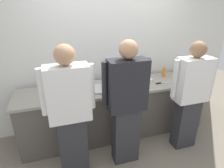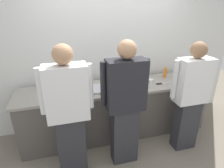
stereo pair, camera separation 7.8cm
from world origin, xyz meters
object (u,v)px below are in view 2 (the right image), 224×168
object	(u,v)px
plate_stack_front	(48,89)
ramekin_orange_sauce	(150,80)
chef_far_right	(190,96)
squeeze_bottle_primary	(165,72)
mixing_bowl_steel	(121,83)
squeeze_bottle_secondary	(65,86)
ramekin_yellow_sauce	(185,78)
chefs_knife	(163,83)
chef_center	(125,103)
sheet_tray	(88,89)
plate_stack_rear	(139,80)
ramekin_green_sauce	(61,95)
ramekin_red_sauce	(47,97)
chef_near_left	(69,112)

from	to	relation	value
plate_stack_front	ramekin_orange_sauce	world-z (taller)	plate_stack_front
chef_far_right	squeeze_bottle_primary	world-z (taller)	chef_far_right
chef_far_right	ramekin_orange_sauce	size ratio (longest dim) A/B	18.32
mixing_bowl_steel	squeeze_bottle_secondary	distance (m)	0.85
ramekin_yellow_sauce	chefs_knife	world-z (taller)	ramekin_yellow_sauce
chef_center	ramekin_orange_sauce	bearing A→B (deg)	44.01
chef_center	sheet_tray	size ratio (longest dim) A/B	3.69
chef_far_right	sheet_tray	bearing A→B (deg)	156.18
squeeze_bottle_primary	chef_center	bearing A→B (deg)	-142.77
plate_stack_front	sheet_tray	size ratio (longest dim) A/B	0.44
mixing_bowl_steel	sheet_tray	world-z (taller)	mixing_bowl_steel
plate_stack_rear	ramekin_orange_sauce	distance (m)	0.20
squeeze_bottle_secondary	ramekin_green_sauce	world-z (taller)	squeeze_bottle_secondary
plate_stack_rear	plate_stack_front	bearing A→B (deg)	177.71
ramekin_green_sauce	ramekin_red_sauce	size ratio (longest dim) A/B	0.98
ramekin_green_sauce	ramekin_yellow_sauce	bearing A→B (deg)	3.00
chef_center	ramekin_red_sauce	distance (m)	1.08
mixing_bowl_steel	ramekin_green_sauce	size ratio (longest dim) A/B	3.72
ramekin_green_sauce	ramekin_yellow_sauce	size ratio (longest dim) A/B	1.17
plate_stack_front	ramekin_yellow_sauce	world-z (taller)	plate_stack_front
chef_far_right	ramekin_red_sauce	world-z (taller)	chef_far_right
ramekin_orange_sauce	chefs_knife	size ratio (longest dim) A/B	0.33
chefs_knife	ramekin_yellow_sauce	bearing A→B (deg)	10.09
chef_center	squeeze_bottle_secondary	size ratio (longest dim) A/B	9.70
plate_stack_rear	ramekin_red_sauce	size ratio (longest dim) A/B	2.26
chef_far_right	mixing_bowl_steel	world-z (taller)	chef_far_right
mixing_bowl_steel	ramekin_yellow_sauce	world-z (taller)	mixing_bowl_steel
ramekin_orange_sauce	sheet_tray	bearing A→B (deg)	-177.61
ramekin_orange_sauce	chef_center	bearing A→B (deg)	-135.99
chef_center	squeeze_bottle_primary	distance (m)	1.27
squeeze_bottle_secondary	chef_center	bearing A→B (deg)	-41.44
plate_stack_front	squeeze_bottle_secondary	distance (m)	0.28
plate_stack_front	plate_stack_rear	distance (m)	1.46
chef_center	ramekin_green_sauce	size ratio (longest dim) A/B	16.19
mixing_bowl_steel	ramekin_orange_sauce	xyz separation A→B (m)	(0.54, 0.08, -0.04)
sheet_tray	squeeze_bottle_primary	bearing A→B (deg)	6.43
chef_near_left	chefs_knife	size ratio (longest dim) A/B	6.26
chef_far_right	ramekin_green_sauce	xyz separation A→B (m)	(-1.78, 0.48, 0.03)
ramekin_red_sauce	ramekin_yellow_sauce	distance (m)	2.28
chef_center	plate_stack_front	world-z (taller)	chef_center
plate_stack_front	plate_stack_rear	bearing A→B (deg)	-2.29
plate_stack_front	squeeze_bottle_primary	distance (m)	1.99
chef_center	squeeze_bottle_primary	xyz separation A→B (m)	(1.01, 0.77, 0.07)
ramekin_red_sauce	chefs_knife	xyz separation A→B (m)	(1.81, 0.05, -0.02)
ramekin_red_sauce	mixing_bowl_steel	bearing A→B (deg)	5.91
plate_stack_front	squeeze_bottle_primary	size ratio (longest dim) A/B	1.00
sheet_tray	squeeze_bottle_secondary	size ratio (longest dim) A/B	2.63
chef_center	plate_stack_rear	distance (m)	0.83
ramekin_green_sauce	ramekin_red_sauce	distance (m)	0.19
sheet_tray	squeeze_bottle_secondary	distance (m)	0.35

